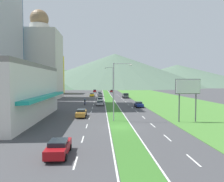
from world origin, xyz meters
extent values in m
plane|color=#424244|center=(0.00, 0.00, 0.00)|extent=(600.00, 600.00, 0.00)
cube|color=#387028|center=(0.00, 60.00, 0.03)|extent=(3.20, 240.00, 0.06)
cube|color=#477F33|center=(20.60, 60.00, 0.03)|extent=(24.00, 240.00, 0.06)
cube|color=silver|center=(-5.10, -12.96, 0.01)|extent=(0.16, 2.80, 0.01)
cube|color=silver|center=(-5.10, -5.92, 0.01)|extent=(0.16, 2.80, 0.01)
cube|color=silver|center=(-5.10, 1.11, 0.01)|extent=(0.16, 2.80, 0.01)
cube|color=silver|center=(-5.10, 8.15, 0.01)|extent=(0.16, 2.80, 0.01)
cube|color=silver|center=(-5.10, 15.19, 0.01)|extent=(0.16, 2.80, 0.01)
cube|color=silver|center=(-5.10, 22.23, 0.01)|extent=(0.16, 2.80, 0.01)
cube|color=silver|center=(-5.10, 29.26, 0.01)|extent=(0.16, 2.80, 0.01)
cube|color=silver|center=(-5.10, 36.30, 0.01)|extent=(0.16, 2.80, 0.01)
cube|color=silver|center=(-5.10, 43.34, 0.01)|extent=(0.16, 2.80, 0.01)
cube|color=silver|center=(-5.10, 50.38, 0.01)|extent=(0.16, 2.80, 0.01)
cube|color=silver|center=(-5.10, 57.41, 0.01)|extent=(0.16, 2.80, 0.01)
cube|color=silver|center=(-5.10, 64.45, 0.01)|extent=(0.16, 2.80, 0.01)
cube|color=silver|center=(-5.10, 71.49, 0.01)|extent=(0.16, 2.80, 0.01)
cube|color=silver|center=(5.10, -12.96, 0.01)|extent=(0.16, 2.80, 0.01)
cube|color=silver|center=(5.10, -5.92, 0.01)|extent=(0.16, 2.80, 0.01)
cube|color=silver|center=(5.10, 1.11, 0.01)|extent=(0.16, 2.80, 0.01)
cube|color=silver|center=(5.10, 8.15, 0.01)|extent=(0.16, 2.80, 0.01)
cube|color=silver|center=(5.10, 15.19, 0.01)|extent=(0.16, 2.80, 0.01)
cube|color=silver|center=(5.10, 22.23, 0.01)|extent=(0.16, 2.80, 0.01)
cube|color=silver|center=(5.10, 29.26, 0.01)|extent=(0.16, 2.80, 0.01)
cube|color=silver|center=(5.10, 36.30, 0.01)|extent=(0.16, 2.80, 0.01)
cube|color=silver|center=(5.10, 43.34, 0.01)|extent=(0.16, 2.80, 0.01)
cube|color=silver|center=(5.10, 50.38, 0.01)|extent=(0.16, 2.80, 0.01)
cube|color=silver|center=(5.10, 57.41, 0.01)|extent=(0.16, 2.80, 0.01)
cube|color=silver|center=(5.10, 64.45, 0.01)|extent=(0.16, 2.80, 0.01)
cube|color=silver|center=(5.10, 71.49, 0.01)|extent=(0.16, 2.80, 0.01)
cube|color=silver|center=(-1.75, 60.00, 0.01)|extent=(0.16, 240.00, 0.01)
cube|color=silver|center=(1.75, 60.00, 0.01)|extent=(0.16, 240.00, 0.01)
cube|color=teal|center=(-13.14, 7.03, 4.09)|extent=(2.82, 23.10, 0.63)
cube|color=#B2B2B7|center=(-28.80, 32.40, 28.51)|extent=(0.10, 16.96, 52.47)
cube|color=beige|center=(-26.34, 51.38, 12.81)|extent=(14.96, 14.96, 25.62)
cylinder|color=beige|center=(-26.34, 51.38, 27.00)|extent=(7.27, 7.27, 2.77)
sphere|color=olive|center=(-26.34, 51.38, 30.46)|extent=(6.92, 6.92, 6.92)
cube|color=yellow|center=(-30.47, 81.36, 10.20)|extent=(13.77, 13.77, 20.40)
cone|color=#47664C|center=(-66.70, 226.40, 12.16)|extent=(228.56, 228.56, 24.32)
cone|color=#516B56|center=(14.27, 222.99, 19.77)|extent=(216.08, 216.08, 39.55)
cone|color=#516B56|center=(101.95, 250.02, 14.30)|extent=(205.32, 205.32, 28.60)
cylinder|color=#99999E|center=(-0.78, 4.70, 4.97)|extent=(0.18, 0.18, 9.94)
cylinder|color=#99999E|center=(0.68, 4.58, 9.79)|extent=(2.92, 0.34, 0.10)
ellipsoid|color=silver|center=(2.13, 4.46, 9.59)|extent=(0.56, 0.28, 0.20)
cylinder|color=#99999E|center=(0.77, 32.65, 5.50)|extent=(0.18, 0.18, 11.00)
cylinder|color=#99999E|center=(-0.40, 32.67, 10.85)|extent=(2.34, 0.14, 0.10)
ellipsoid|color=silver|center=(-1.57, 32.69, 10.65)|extent=(0.56, 0.28, 0.20)
cylinder|color=#4C4C51|center=(10.02, 3.20, 2.42)|extent=(0.20, 0.20, 4.83)
cylinder|color=#4C4C51|center=(12.84, 3.20, 2.42)|extent=(0.20, 0.20, 4.83)
cube|color=silver|center=(11.43, 3.10, 5.98)|extent=(4.03, 0.16, 2.28)
cube|color=#4C4C51|center=(11.43, 3.22, 5.98)|extent=(4.23, 0.08, 2.48)
cube|color=maroon|center=(-6.85, -11.22, 0.71)|extent=(1.78, 4.36, 0.78)
cube|color=black|center=(-6.85, -11.39, 1.30)|extent=(1.53, 1.92, 0.40)
cylinder|color=black|center=(-7.71, -9.86, 0.32)|extent=(0.22, 0.64, 0.64)
cylinder|color=black|center=(-5.99, -9.86, 0.32)|extent=(0.22, 0.64, 0.64)
cylinder|color=black|center=(-7.71, -12.57, 0.32)|extent=(0.22, 0.64, 0.64)
cylinder|color=black|center=(-5.99, -12.57, 0.32)|extent=(0.22, 0.64, 0.64)
cube|color=slate|center=(-3.22, 60.46, 0.67)|extent=(1.77, 4.40, 0.71)
cube|color=black|center=(-3.22, 60.29, 1.27)|extent=(1.52, 1.94, 0.49)
cylinder|color=black|center=(-4.07, 61.83, 0.32)|extent=(0.22, 0.64, 0.64)
cylinder|color=black|center=(-2.37, 61.83, 0.32)|extent=(0.22, 0.64, 0.64)
cylinder|color=black|center=(-4.07, 59.10, 0.32)|extent=(0.22, 0.64, 0.64)
cylinder|color=black|center=(-2.37, 59.10, 0.32)|extent=(0.22, 0.64, 0.64)
cube|color=yellow|center=(-6.77, 59.67, 0.66)|extent=(1.84, 4.61, 0.68)
cube|color=black|center=(-6.77, 59.49, 1.23)|extent=(1.58, 2.03, 0.46)
cylinder|color=black|center=(-7.65, 61.10, 0.32)|extent=(0.22, 0.64, 0.64)
cylinder|color=black|center=(-5.88, 61.10, 0.32)|extent=(0.22, 0.64, 0.64)
cylinder|color=black|center=(-7.65, 58.25, 0.32)|extent=(0.22, 0.64, 0.64)
cylinder|color=black|center=(-5.88, 58.25, 0.32)|extent=(0.22, 0.64, 0.64)
cube|color=#C6842D|center=(-6.67, 9.11, 0.70)|extent=(1.73, 4.68, 0.76)
cube|color=black|center=(-6.67, 8.92, 1.30)|extent=(1.49, 2.06, 0.43)
cylinder|color=black|center=(-7.50, 10.56, 0.32)|extent=(0.22, 0.64, 0.64)
cylinder|color=black|center=(-5.84, 10.56, 0.32)|extent=(0.22, 0.64, 0.64)
cylinder|color=black|center=(-7.50, 7.66, 0.32)|extent=(0.22, 0.64, 0.64)
cylinder|color=black|center=(-5.84, 7.66, 0.32)|extent=(0.22, 0.64, 0.64)
cube|color=maroon|center=(3.50, 92.18, 0.64)|extent=(1.80, 4.11, 0.64)
cube|color=black|center=(3.50, 92.34, 1.21)|extent=(1.55, 1.81, 0.50)
cylinder|color=black|center=(4.37, 90.90, 0.32)|extent=(0.22, 0.64, 0.64)
cylinder|color=black|center=(2.64, 90.90, 0.32)|extent=(0.22, 0.64, 0.64)
cylinder|color=black|center=(4.37, 93.45, 0.32)|extent=(0.22, 0.64, 0.64)
cylinder|color=black|center=(2.64, 93.45, 0.32)|extent=(0.22, 0.64, 0.64)
cube|color=navy|center=(6.95, 22.89, 0.65)|extent=(1.76, 4.26, 0.65)
cube|color=black|center=(6.95, 23.06, 1.19)|extent=(1.51, 1.87, 0.44)
cylinder|color=black|center=(7.80, 21.57, 0.32)|extent=(0.22, 0.64, 0.64)
cylinder|color=black|center=(6.11, 21.57, 0.32)|extent=(0.22, 0.64, 0.64)
cylinder|color=black|center=(7.80, 24.21, 0.32)|extent=(0.22, 0.64, 0.64)
cylinder|color=black|center=(6.11, 24.21, 0.32)|extent=(0.22, 0.64, 0.64)
cube|color=silver|center=(-3.63, 70.71, 0.63)|extent=(1.70, 4.59, 0.61)
cube|color=black|center=(-3.63, 70.52, 1.19)|extent=(1.46, 2.02, 0.51)
cylinder|color=black|center=(-4.45, 72.13, 0.32)|extent=(0.22, 0.64, 0.64)
cylinder|color=black|center=(-2.81, 72.13, 0.32)|extent=(0.22, 0.64, 0.64)
cylinder|color=black|center=(-4.45, 69.29, 0.32)|extent=(0.22, 0.64, 0.64)
cylinder|color=black|center=(-2.81, 69.29, 0.32)|extent=(0.22, 0.64, 0.64)
cube|color=silver|center=(-3.18, 36.96, 0.63)|extent=(1.85, 4.79, 0.61)
cube|color=black|center=(-3.18, 36.77, 1.21)|extent=(1.59, 2.11, 0.55)
cylinder|color=black|center=(-4.07, 38.45, 0.32)|extent=(0.22, 0.64, 0.64)
cylinder|color=black|center=(-2.29, 38.45, 0.32)|extent=(0.22, 0.64, 0.64)
cylinder|color=black|center=(-4.07, 35.48, 0.32)|extent=(0.22, 0.64, 0.64)
cylinder|color=black|center=(-2.29, 35.48, 0.32)|extent=(0.22, 0.64, 0.64)
cube|color=#B2B2B7|center=(-3.20, 27.18, 0.62)|extent=(1.85, 4.01, 0.61)
cube|color=black|center=(-3.20, 27.02, 1.13)|extent=(1.59, 1.76, 0.41)
cylinder|color=black|center=(-4.09, 28.42, 0.32)|extent=(0.22, 0.64, 0.64)
cylinder|color=black|center=(-2.31, 28.42, 0.32)|extent=(0.22, 0.64, 0.64)
cylinder|color=black|center=(-4.09, 25.94, 0.32)|extent=(0.22, 0.64, 0.64)
cylinder|color=black|center=(-2.31, 25.94, 0.32)|extent=(0.22, 0.64, 0.64)
cube|color=maroon|center=(-6.59, 92.68, 0.70)|extent=(1.71, 4.16, 0.76)
cube|color=black|center=(-6.59, 92.51, 1.35)|extent=(1.47, 1.83, 0.54)
cylinder|color=black|center=(-7.41, 93.97, 0.32)|extent=(0.22, 0.64, 0.64)
cylinder|color=black|center=(-5.77, 93.97, 0.32)|extent=(0.22, 0.64, 0.64)
cylinder|color=black|center=(-7.41, 91.39, 0.32)|extent=(0.22, 0.64, 0.64)
cylinder|color=black|center=(-5.77, 91.39, 0.32)|extent=(0.22, 0.64, 0.64)
cube|color=#515459|center=(6.81, 51.55, 0.80)|extent=(2.00, 5.40, 0.80)
cube|color=black|center=(6.81, 49.95, 1.60)|extent=(1.84, 2.00, 0.80)
cube|color=#515459|center=(7.75, 52.65, 1.42)|extent=(0.10, 3.20, 0.44)
cube|color=#515459|center=(5.87, 52.65, 1.42)|extent=(0.10, 3.20, 0.44)
cube|color=#515459|center=(6.81, 54.20, 1.42)|extent=(1.84, 0.10, 0.44)
cylinder|color=black|center=(7.77, 49.93, 0.40)|extent=(0.26, 0.80, 0.80)
cylinder|color=black|center=(5.85, 49.93, 0.40)|extent=(0.26, 0.80, 0.80)
cylinder|color=black|center=(7.77, 53.17, 0.40)|extent=(0.26, 0.80, 0.80)
cylinder|color=black|center=(5.85, 53.17, 0.40)|extent=(0.26, 0.80, 0.80)
cylinder|color=black|center=(-7.47, 29.06, 0.30)|extent=(0.10, 0.60, 0.60)
cylinder|color=black|center=(-7.47, 27.66, 0.30)|extent=(0.12, 0.60, 0.60)
cube|color=navy|center=(-7.47, 28.36, 0.47)|extent=(0.20, 1.12, 0.25)
ellipsoid|color=navy|center=(-7.47, 28.56, 0.83)|extent=(0.24, 0.44, 0.24)
cube|color=black|center=(-7.47, 28.26, 1.20)|extent=(0.36, 0.28, 0.70)
sphere|color=blue|center=(-7.47, 28.31, 1.67)|extent=(0.26, 0.26, 0.26)
camera|label=1|loc=(-2.94, -30.25, 6.94)|focal=33.20mm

